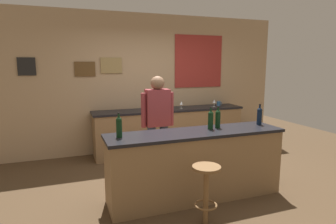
% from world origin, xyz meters
% --- Properties ---
extents(ground_plane, '(10.00, 10.00, 0.00)m').
position_xyz_m(ground_plane, '(0.00, 0.00, 0.00)').
color(ground_plane, '#4C3823').
extents(back_wall, '(6.00, 0.09, 2.80)m').
position_xyz_m(back_wall, '(0.02, 2.03, 1.41)').
color(back_wall, tan).
rests_on(back_wall, ground_plane).
extents(bar_counter, '(2.40, 0.60, 0.92)m').
position_xyz_m(bar_counter, '(0.00, -0.40, 0.46)').
color(bar_counter, olive).
rests_on(bar_counter, ground_plane).
extents(side_counter, '(3.10, 0.56, 0.90)m').
position_xyz_m(side_counter, '(0.40, 1.65, 0.45)').
color(side_counter, olive).
rests_on(side_counter, ground_plane).
extents(bartender, '(0.52, 0.21, 1.62)m').
position_xyz_m(bartender, '(-0.28, 0.38, 0.94)').
color(bartender, '#384766').
rests_on(bartender, ground_plane).
extents(bar_stool, '(0.32, 0.32, 0.68)m').
position_xyz_m(bar_stool, '(-0.17, -1.03, 0.46)').
color(bar_stool, brown).
rests_on(bar_stool, ground_plane).
extents(wine_bottle_a, '(0.07, 0.07, 0.31)m').
position_xyz_m(wine_bottle_a, '(-1.01, -0.36, 1.06)').
color(wine_bottle_a, black).
rests_on(wine_bottle_a, bar_counter).
extents(wine_bottle_b, '(0.07, 0.07, 0.31)m').
position_xyz_m(wine_bottle_b, '(0.24, -0.34, 1.06)').
color(wine_bottle_b, black).
rests_on(wine_bottle_b, bar_counter).
extents(wine_bottle_c, '(0.07, 0.07, 0.31)m').
position_xyz_m(wine_bottle_c, '(0.37, -0.31, 1.06)').
color(wine_bottle_c, black).
rests_on(wine_bottle_c, bar_counter).
extents(wine_bottle_d, '(0.07, 0.07, 0.31)m').
position_xyz_m(wine_bottle_d, '(1.05, -0.33, 1.06)').
color(wine_bottle_d, black).
rests_on(wine_bottle_d, bar_counter).
extents(wine_glass_a, '(0.07, 0.07, 0.16)m').
position_xyz_m(wine_glass_a, '(0.22, 1.72, 1.01)').
color(wine_glass_a, silver).
rests_on(wine_glass_a, side_counter).
extents(wine_glass_b, '(0.07, 0.07, 0.16)m').
position_xyz_m(wine_glass_b, '(0.62, 1.59, 1.01)').
color(wine_glass_b, silver).
rests_on(wine_glass_b, side_counter).
extents(wine_glass_c, '(0.07, 0.07, 0.16)m').
position_xyz_m(wine_glass_c, '(1.38, 1.59, 1.01)').
color(wine_glass_c, silver).
rests_on(wine_glass_c, side_counter).
extents(coffee_mug, '(0.12, 0.08, 0.09)m').
position_xyz_m(coffee_mug, '(1.55, 1.69, 0.95)').
color(coffee_mug, '#336699').
rests_on(coffee_mug, side_counter).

